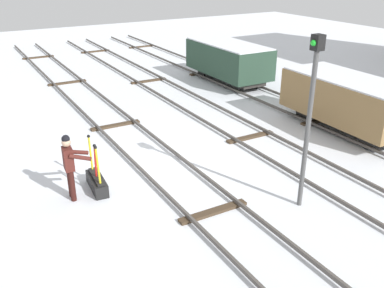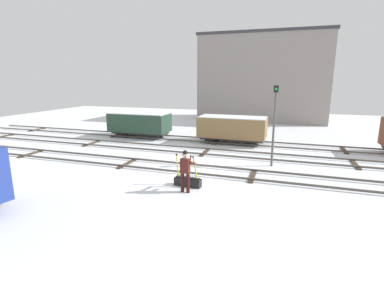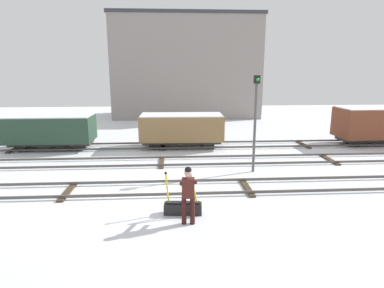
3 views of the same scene
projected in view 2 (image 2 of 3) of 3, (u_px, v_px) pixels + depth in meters
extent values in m
plane|color=silver|center=(186.00, 170.00, 15.30)|extent=(60.00, 60.00, 0.00)
cube|color=#4C4742|center=(181.00, 172.00, 14.60)|extent=(44.00, 0.07, 0.10)
cube|color=#4C4742|center=(190.00, 164.00, 15.94)|extent=(44.00, 0.07, 0.10)
cube|color=#423323|center=(31.00, 154.00, 18.50)|extent=(0.24, 1.94, 0.08)
cube|color=#423323|center=(127.00, 163.00, 16.36)|extent=(0.24, 1.94, 0.08)
cube|color=#423323|center=(253.00, 176.00, 14.22)|extent=(0.24, 1.94, 0.08)
cube|color=#4C4742|center=(202.00, 154.00, 18.14)|extent=(44.00, 0.07, 0.10)
cube|color=#4C4742|center=(208.00, 149.00, 19.47)|extent=(44.00, 0.07, 0.10)
cube|color=#423323|center=(4.00, 136.00, 24.16)|extent=(0.24, 1.94, 0.08)
cube|color=#423323|center=(92.00, 143.00, 21.49)|extent=(0.24, 1.94, 0.08)
cube|color=#423323|center=(205.00, 152.00, 18.82)|extent=(0.24, 1.94, 0.08)
cube|color=#423323|center=(355.00, 165.00, 16.15)|extent=(0.24, 1.94, 0.08)
cube|color=#4C4742|center=(215.00, 143.00, 21.37)|extent=(44.00, 0.07, 0.10)
cube|color=#4C4742|center=(219.00, 139.00, 22.70)|extent=(44.00, 0.07, 0.10)
cube|color=#423323|center=(37.00, 130.00, 27.40)|extent=(0.24, 1.94, 0.08)
cube|color=#423323|center=(117.00, 135.00, 24.72)|extent=(0.24, 1.94, 0.08)
cube|color=#423323|center=(217.00, 142.00, 22.05)|extent=(0.24, 1.94, 0.08)
cube|color=#423323|center=(344.00, 150.00, 19.38)|extent=(0.24, 1.94, 0.08)
cube|color=black|center=(188.00, 182.00, 12.99)|extent=(1.27, 0.46, 0.36)
cube|color=black|center=(188.00, 178.00, 12.94)|extent=(1.13, 0.29, 0.06)
cylinder|color=yellow|center=(178.00, 166.00, 13.02)|extent=(0.14, 0.07, 1.05)
sphere|color=black|center=(177.00, 155.00, 12.92)|extent=(0.09, 0.09, 0.09)
cylinder|color=red|center=(189.00, 168.00, 12.80)|extent=(0.21, 0.07, 1.05)
sphere|color=black|center=(191.00, 156.00, 12.66)|extent=(0.09, 0.09, 0.09)
cylinder|color=yellow|center=(195.00, 168.00, 12.69)|extent=(0.26, 0.08, 1.04)
sphere|color=black|center=(193.00, 157.00, 12.62)|extent=(0.09, 0.09, 0.09)
cylinder|color=#351511|center=(182.00, 182.00, 12.26)|extent=(0.15, 0.15, 0.87)
cylinder|color=#351511|center=(188.00, 183.00, 12.16)|extent=(0.15, 0.15, 0.87)
cube|color=#4C1E19|center=(185.00, 166.00, 12.05)|extent=(0.40, 0.27, 0.62)
sphere|color=tan|center=(185.00, 155.00, 11.94)|extent=(0.24, 0.24, 0.24)
sphere|color=black|center=(185.00, 153.00, 11.92)|extent=(0.21, 0.21, 0.21)
cylinder|color=#4C1E19|center=(183.00, 162.00, 12.37)|extent=(0.16, 0.60, 0.25)
cylinder|color=#4C1E19|center=(192.00, 163.00, 12.19)|extent=(0.16, 0.59, 0.30)
cylinder|color=#4C4C4C|center=(274.00, 130.00, 15.57)|extent=(0.12, 0.12, 4.05)
cube|color=black|center=(276.00, 89.00, 15.09)|extent=(0.24, 0.24, 0.36)
sphere|color=green|center=(276.00, 89.00, 14.96)|extent=(0.14, 0.14, 0.14)
cube|color=gray|center=(263.00, 79.00, 33.33)|extent=(14.04, 6.26, 9.47)
cube|color=#38383D|center=(265.00, 35.00, 32.25)|extent=(14.32, 6.38, 0.30)
cube|color=#2D2B28|center=(140.00, 132.00, 23.98)|extent=(4.66, 1.31, 0.20)
cube|color=#284233|center=(140.00, 122.00, 23.79)|extent=(4.90, 2.19, 1.47)
cube|color=silver|center=(139.00, 113.00, 23.63)|extent=(4.80, 2.10, 0.06)
cylinder|color=black|center=(120.00, 133.00, 23.92)|extent=(0.70, 0.10, 0.70)
cylinder|color=black|center=(127.00, 131.00, 25.03)|extent=(0.70, 0.10, 0.70)
cylinder|color=black|center=(154.00, 135.00, 22.95)|extent=(0.70, 0.10, 0.70)
cylinder|color=black|center=(160.00, 133.00, 24.06)|extent=(0.70, 0.10, 0.70)
cube|color=#2D2B28|center=(232.00, 138.00, 21.63)|extent=(4.73, 1.41, 0.20)
cube|color=olive|center=(232.00, 127.00, 21.44)|extent=(5.00, 2.29, 1.47)
cube|color=silver|center=(233.00, 117.00, 21.28)|extent=(4.90, 2.20, 0.06)
cylinder|color=black|center=(209.00, 139.00, 21.61)|extent=(0.70, 0.12, 0.70)
cylinder|color=black|center=(213.00, 136.00, 22.71)|extent=(0.70, 0.12, 0.70)
cylinder|color=black|center=(252.00, 142.00, 20.57)|extent=(0.70, 0.12, 0.70)
cylinder|color=black|center=(255.00, 139.00, 21.66)|extent=(0.70, 0.12, 0.70)
ellipsoid|color=#333338|center=(209.00, 35.00, 33.71)|extent=(0.28, 0.19, 0.11)
sphere|color=#333338|center=(208.00, 35.00, 33.76)|extent=(0.07, 0.07, 0.07)
ellipsoid|color=#514C47|center=(215.00, 35.00, 33.47)|extent=(0.25, 0.27, 0.11)
sphere|color=#514C47|center=(214.00, 34.00, 33.55)|extent=(0.07, 0.07, 0.07)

